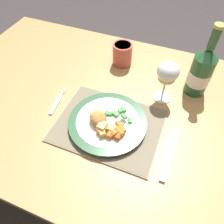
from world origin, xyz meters
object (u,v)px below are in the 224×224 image
at_px(wine_glass, 168,73).
at_px(fork, 57,103).
at_px(table_knife, 169,157).
at_px(dining_table, 122,121).
at_px(drinking_cup, 122,54).
at_px(dinner_plate, 108,122).
at_px(bottle, 201,71).

bearing_deg(wine_glass, fork, -153.79).
relative_size(fork, table_knife, 0.65).
bearing_deg(wine_glass, dining_table, -139.77).
bearing_deg(drinking_cup, dinner_plate, -78.14).
xyz_separation_m(dinner_plate, table_knife, (0.22, -0.04, -0.01)).
relative_size(dinner_plate, table_knife, 1.29).
bearing_deg(fork, bottle, 29.19).
height_order(dining_table, table_knife, table_knife).
height_order(dining_table, fork, fork).
xyz_separation_m(dining_table, wine_glass, (0.12, 0.10, 0.20)).
bearing_deg(bottle, drinking_cup, 169.99).
distance_m(dinner_plate, wine_glass, 0.26).
height_order(dining_table, bottle, bottle).
height_order(wine_glass, bottle, bottle).
distance_m(dining_table, table_knife, 0.26).
bearing_deg(wine_glass, dinner_plate, -125.64).
distance_m(table_knife, bottle, 0.34).
height_order(bottle, drinking_cup, bottle).
xyz_separation_m(dinner_plate, drinking_cup, (-0.07, 0.34, 0.03)).
height_order(dining_table, dinner_plate, dinner_plate).
distance_m(wine_glass, bottle, 0.14).
bearing_deg(bottle, table_knife, -94.89).
bearing_deg(fork, drinking_cup, 65.49).
height_order(fork, table_knife, table_knife).
bearing_deg(fork, dining_table, 17.35).
bearing_deg(table_knife, drinking_cup, 127.37).
relative_size(dining_table, dinner_plate, 5.65).
bearing_deg(dinner_plate, wine_glass, 54.36).
bearing_deg(dining_table, wine_glass, 40.23).
relative_size(dining_table, fork, 11.09).
relative_size(wine_glass, bottle, 0.59).
height_order(fork, drinking_cup, drinking_cup).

